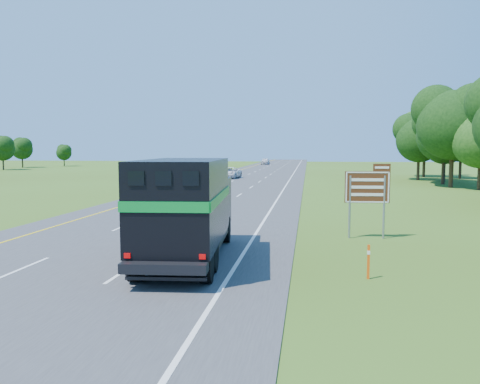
% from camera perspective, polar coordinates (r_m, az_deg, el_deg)
% --- Properties ---
extents(ground, '(300.00, 300.00, 0.00)m').
position_cam_1_polar(ground, '(15.74, -23.14, -10.66)').
color(ground, '#3E5616').
rests_on(ground, ground).
extents(road, '(15.00, 260.00, 0.04)m').
position_cam_1_polar(road, '(63.52, 1.05, 1.46)').
color(road, '#38383A').
rests_on(road, ground).
extents(lane_markings, '(11.15, 260.00, 0.01)m').
position_cam_1_polar(lane_markings, '(63.52, 1.05, 1.48)').
color(lane_markings, yellow).
rests_on(lane_markings, road).
extents(horse_truck, '(3.34, 8.75, 3.79)m').
position_cam_1_polar(horse_truck, '(17.53, -6.49, -1.77)').
color(horse_truck, black).
rests_on(horse_truck, road).
extents(white_suv, '(3.04, 5.81, 1.56)m').
position_cam_1_polar(white_suv, '(67.47, -1.28, 2.36)').
color(white_suv, silver).
rests_on(white_suv, road).
extents(far_car, '(2.28, 5.21, 1.75)m').
position_cam_1_polar(far_car, '(129.84, 3.10, 3.77)').
color(far_car, silver).
rests_on(far_car, road).
extents(exit_sign, '(2.08, 0.22, 3.53)m').
position_cam_1_polar(exit_sign, '(22.69, 15.34, 0.23)').
color(exit_sign, gray).
rests_on(exit_sign, ground).
extents(delineator, '(0.09, 0.05, 1.13)m').
position_cam_1_polar(delineator, '(15.81, 15.39, -8.07)').
color(delineator, '#F24D0C').
rests_on(delineator, ground).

